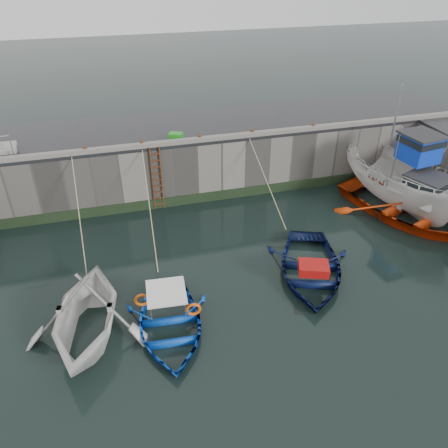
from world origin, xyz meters
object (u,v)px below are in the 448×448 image
object	(u,v)px
bollard_e	(313,126)
boat_near_blue	(170,329)
boat_near_navy	(309,274)
boat_far_white	(401,182)
bollard_a	(85,150)
boat_near_white	(90,334)
ladder	(157,179)
bollard_d	(252,133)
boat_far_orange	(408,208)
bollard_b	(142,144)
bollard_c	(200,138)
fish_crate	(176,136)

from	to	relation	value
bollard_e	boat_near_blue	bearing A→B (deg)	-136.40
boat_near_navy	bollard_e	distance (m)	8.29
boat_far_white	bollard_a	bearing A→B (deg)	160.17
bollard_a	bollard_e	bearing A→B (deg)	0.00
boat_near_white	boat_far_white	xyz separation A→B (m)	(14.94, 4.93, 1.23)
ladder	boat_near_white	bearing A→B (deg)	-114.31
boat_near_blue	bollard_d	distance (m)	10.65
boat_near_navy	boat_far_orange	world-z (taller)	boat_far_orange
ladder	boat_far_white	bearing A→B (deg)	-13.13
boat_near_blue	boat_far_orange	xyz separation A→B (m)	(12.10, 4.18, 0.46)
boat_near_white	boat_near_navy	bearing A→B (deg)	16.83
boat_far_white	boat_near_blue	bearing A→B (deg)	-164.46
boat_near_navy	boat_near_white	bearing A→B (deg)	-152.88
bollard_b	bollard_d	size ratio (longest dim) A/B	1.00
boat_far_orange	bollard_c	world-z (taller)	boat_far_orange
ladder	fish_crate	bearing A→B (deg)	34.85
bollard_b	boat_near_white	bearing A→B (deg)	-110.29
bollard_d	ladder	bearing A→B (deg)	-176.00
boat_near_blue	fish_crate	xyz separation A→B (m)	(1.99, 8.88, 3.32)
bollard_c	boat_near_blue	bearing A→B (deg)	-109.85
bollard_c	bollard_b	bearing A→B (deg)	180.00
bollard_a	bollard_d	bearing A→B (deg)	0.00
boat_far_white	bollard_e	size ratio (longest dim) A/B	28.34
bollard_a	bollard_d	xyz separation A→B (m)	(7.80, 0.00, 0.00)
boat_near_white	bollard_d	size ratio (longest dim) A/B	17.40
boat_near_navy	bollard_c	world-z (taller)	bollard_c
ladder	boat_near_white	size ratio (longest dim) A/B	0.66
bollard_a	bollard_d	size ratio (longest dim) A/B	1.00
boat_near_navy	fish_crate	bearing A→B (deg)	137.57
bollard_c	bollard_d	xyz separation A→B (m)	(2.60, 0.00, 0.00)
boat_near_navy	ladder	bearing A→B (deg)	147.28
boat_near_blue	boat_near_navy	world-z (taller)	boat_near_navy
boat_far_white	bollard_b	world-z (taller)	boat_far_white
bollard_a	bollard_c	size ratio (longest dim) A/B	1.00
boat_near_blue	fish_crate	world-z (taller)	fish_crate
boat_far_orange	bollard_e	distance (m)	6.05
ladder	bollard_c	bearing A→B (deg)	8.67
bollard_c	ladder	bearing A→B (deg)	-171.33
boat_near_blue	bollard_e	world-z (taller)	bollard_e
boat_near_blue	bollard_c	xyz separation A→B (m)	(3.04, 8.41, 3.30)
boat_near_white	boat_far_white	distance (m)	15.78
boat_near_white	boat_near_blue	xyz separation A→B (m)	(2.60, -0.47, 0.00)
bollard_e	bollard_d	bearing A→B (deg)	180.00
boat_near_blue	bollard_c	bearing A→B (deg)	74.73
fish_crate	ladder	bearing A→B (deg)	-120.22
boat_far_orange	fish_crate	world-z (taller)	boat_far_orange
fish_crate	boat_far_white	bearing A→B (deg)	6.30
boat_near_navy	bollard_e	size ratio (longest dim) A/B	17.89
bollard_b	bollard_e	bearing A→B (deg)	0.00
boat_near_blue	bollard_c	world-z (taller)	bollard_c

